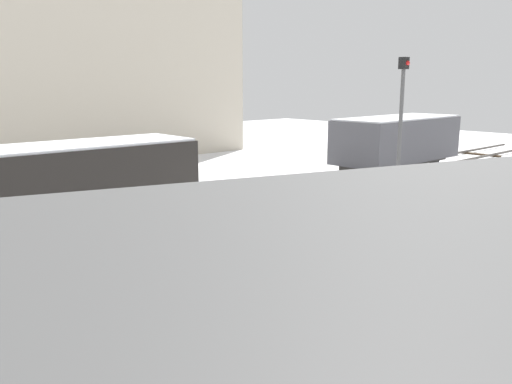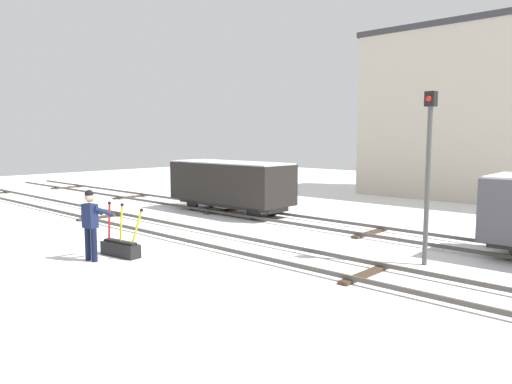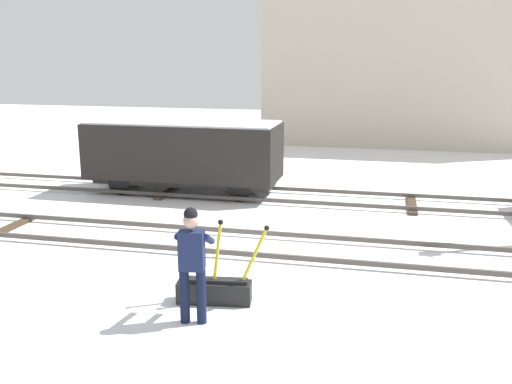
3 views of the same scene
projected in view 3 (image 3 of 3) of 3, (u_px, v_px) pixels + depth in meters
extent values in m
plane|color=white|center=(249.00, 248.00, 12.30)|extent=(60.00, 60.00, 0.00)
cube|color=#4C4742|center=(241.00, 253.00, 11.59)|extent=(44.00, 0.07, 0.10)
cube|color=#4C4742|center=(257.00, 232.00, 12.95)|extent=(44.00, 0.07, 0.10)
cube|color=#423323|center=(8.00, 228.00, 13.56)|extent=(0.24, 1.94, 0.08)
cube|color=#4C4742|center=(280.00, 201.00, 15.71)|extent=(44.00, 0.07, 0.10)
cube|color=#4C4742|center=(289.00, 189.00, 17.08)|extent=(44.00, 0.07, 0.10)
cube|color=#423323|center=(169.00, 191.00, 17.18)|extent=(0.24, 1.94, 0.08)
cube|color=#423323|center=(412.00, 205.00, 15.65)|extent=(0.24, 1.94, 0.08)
cube|color=black|center=(214.00, 292.00, 9.60)|extent=(1.28, 0.52, 0.36)
cube|color=black|center=(214.00, 280.00, 9.55)|extent=(1.13, 0.34, 0.06)
cylinder|color=red|center=(188.00, 251.00, 9.47)|extent=(0.13, 0.07, 1.05)
sphere|color=black|center=(189.00, 221.00, 9.34)|extent=(0.09, 0.09, 0.09)
cylinder|color=yellow|center=(217.00, 252.00, 9.42)|extent=(0.19, 0.08, 1.05)
sphere|color=black|center=(221.00, 222.00, 9.30)|extent=(0.09, 0.09, 0.09)
cylinder|color=yellow|center=(254.00, 256.00, 9.38)|extent=(0.47, 0.12, 0.99)
sphere|color=black|center=(267.00, 228.00, 9.24)|extent=(0.09, 0.09, 0.09)
cylinder|color=#111831|center=(185.00, 296.00, 8.82)|extent=(0.15, 0.15, 0.87)
cylinder|color=#111831|center=(201.00, 297.00, 8.80)|extent=(0.15, 0.15, 0.87)
cube|color=#192347|center=(192.00, 250.00, 8.63)|extent=(0.41, 0.29, 0.62)
sphere|color=tan|center=(191.00, 221.00, 8.52)|extent=(0.24, 0.24, 0.24)
sphere|color=black|center=(191.00, 214.00, 8.50)|extent=(0.21, 0.21, 0.21)
cylinder|color=#192347|center=(182.00, 238.00, 8.89)|extent=(0.18, 0.59, 0.33)
cylinder|color=#192347|center=(208.00, 239.00, 8.85)|extent=(0.18, 0.58, 0.34)
cube|color=beige|center=(414.00, 49.00, 26.63)|extent=(13.23, 6.16, 8.49)
cube|color=#2D2B28|center=(184.00, 180.00, 16.99)|extent=(5.35, 1.20, 0.20)
cube|color=black|center=(183.00, 150.00, 16.78)|extent=(5.64, 1.97, 1.59)
cube|color=white|center=(182.00, 122.00, 16.59)|extent=(5.53, 1.89, 0.06)
cylinder|color=black|center=(119.00, 183.00, 16.91)|extent=(0.70, 0.10, 0.70)
cylinder|color=black|center=(135.00, 175.00, 17.92)|extent=(0.70, 0.10, 0.70)
cylinder|color=black|center=(239.00, 189.00, 16.09)|extent=(0.70, 0.10, 0.70)
cylinder|color=black|center=(248.00, 181.00, 17.10)|extent=(0.70, 0.10, 0.70)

